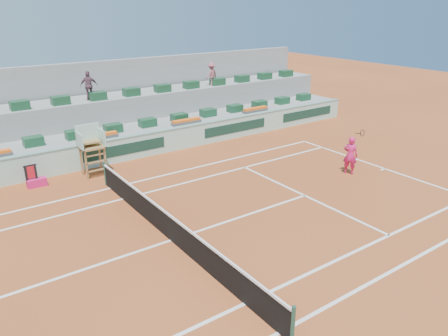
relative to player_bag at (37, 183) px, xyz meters
The scene contains 16 objects.
ground 7.99m from the player_bag, 71.34° to the right, with size 90.00×90.00×0.00m, color brown.
seating_tier_lower 4.07m from the player_bag, 50.82° to the left, with size 36.00×4.00×1.20m, color #959592.
seating_tier_upper 5.49m from the player_bag, 61.65° to the left, with size 36.00×2.40×2.60m, color #959592.
stadium_back_wall 7.12m from the player_bag, 68.03° to the left, with size 36.00×0.40×4.40m, color #959592.
player_bag is the anchor object (origin of this frame).
spectator_mid 6.79m from the player_bag, 45.53° to the left, with size 0.93×0.39×1.59m, color #6F4A58.
spectator_right 13.26m from the player_bag, 19.22° to the left, with size 0.93×0.53×1.44m, color #A2515A.
court_lines 7.99m from the player_bag, 71.34° to the right, with size 23.89×11.09×0.01m.
tennis_net 7.99m from the player_bag, 71.34° to the right, with size 0.10×11.97×1.10m.
advertising_hoarding 2.78m from the player_bag, 19.87° to the left, with size 36.00×0.34×1.26m.
umpire_chair 2.90m from the player_bag, ahead, with size 1.10×0.90×2.40m.
seat_row_lower 3.61m from the player_bag, 41.17° to the left, with size 32.90×0.60×0.44m.
seat_row_upper 5.53m from the player_bag, 58.29° to the left, with size 32.90×0.60×0.44m.
flower_planters 2.12m from the player_bag, 53.67° to the left, with size 26.80×0.36×0.28m.
towel_rack 0.46m from the player_bag, 164.41° to the left, with size 0.55×0.09×1.03m.
tennis_player 14.32m from the player_bag, 28.97° to the right, with size 0.67×0.95×2.28m.
Camera 1 is at (-6.07, -11.71, 7.64)m, focal length 35.00 mm.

